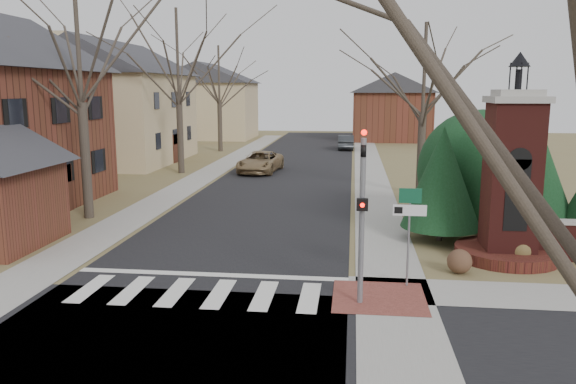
# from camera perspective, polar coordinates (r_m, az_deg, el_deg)

# --- Properties ---
(ground) EXTENTS (120.00, 120.00, 0.00)m
(ground) POSITION_cam_1_polar(r_m,az_deg,el_deg) (14.67, -10.05, -11.19)
(ground) COLOR brown
(ground) RESTS_ON ground
(main_street) EXTENTS (8.00, 70.00, 0.01)m
(main_street) POSITION_cam_1_polar(r_m,az_deg,el_deg) (35.68, 0.04, 1.78)
(main_street) COLOR black
(main_street) RESTS_ON ground
(cross_street) EXTENTS (120.00, 8.00, 0.01)m
(cross_street) POSITION_cam_1_polar(r_m,az_deg,el_deg) (12.08, -14.27, -16.25)
(cross_street) COLOR black
(cross_street) RESTS_ON ground
(crosswalk_zone) EXTENTS (8.00, 2.20, 0.02)m
(crosswalk_zone) POSITION_cam_1_polar(r_m,az_deg,el_deg) (15.39, -9.19, -10.09)
(crosswalk_zone) COLOR silver
(crosswalk_zone) RESTS_ON ground
(stop_bar) EXTENTS (8.00, 0.35, 0.02)m
(stop_bar) POSITION_cam_1_polar(r_m,az_deg,el_deg) (16.75, -7.79, -8.33)
(stop_bar) COLOR silver
(stop_bar) RESTS_ON ground
(sidewalk_right_main) EXTENTS (2.00, 60.00, 0.02)m
(sidewalk_right_main) POSITION_cam_1_polar(r_m,az_deg,el_deg) (35.47, 8.41, 1.62)
(sidewalk_right_main) COLOR gray
(sidewalk_right_main) RESTS_ON ground
(sidewalk_left) EXTENTS (2.00, 60.00, 0.02)m
(sidewalk_left) POSITION_cam_1_polar(r_m,az_deg,el_deg) (36.64, -8.07, 1.91)
(sidewalk_left) COLOR gray
(sidewalk_left) RESTS_ON ground
(curb_apron) EXTENTS (2.40, 2.40, 0.02)m
(curb_apron) POSITION_cam_1_polar(r_m,az_deg,el_deg) (15.05, 9.22, -10.55)
(curb_apron) COLOR brown
(curb_apron) RESTS_ON ground
(traffic_signal_pole) EXTENTS (0.28, 0.41, 4.50)m
(traffic_signal_pole) POSITION_cam_1_polar(r_m,az_deg,el_deg) (13.90, 7.55, -1.20)
(traffic_signal_pole) COLOR slate
(traffic_signal_pole) RESTS_ON ground
(sign_post) EXTENTS (0.90, 0.07, 2.75)m
(sign_post) POSITION_cam_1_polar(r_m,az_deg,el_deg) (15.49, 12.21, -2.55)
(sign_post) COLOR slate
(sign_post) RESTS_ON ground
(brick_gate_monument) EXTENTS (3.20, 3.20, 6.47)m
(brick_gate_monument) POSITION_cam_1_polar(r_m,az_deg,el_deg) (18.98, 21.65, -0.03)
(brick_gate_monument) COLOR #4C1A16
(brick_gate_monument) RESTS_ON ground
(house_stucco_left) EXTENTS (9.80, 12.80, 9.28)m
(house_stucco_left) POSITION_cam_1_polar(r_m,az_deg,el_deg) (43.72, -17.26, 8.95)
(house_stucco_left) COLOR tan
(house_stucco_left) RESTS_ON ground
(house_distant_left) EXTENTS (10.80, 8.80, 8.53)m
(house_distant_left) POSITION_cam_1_polar(r_m,az_deg,el_deg) (63.13, -8.22, 9.30)
(house_distant_left) COLOR tan
(house_distant_left) RESTS_ON ground
(house_distant_right) EXTENTS (8.80, 8.80, 7.30)m
(house_distant_right) POSITION_cam_1_polar(r_m,az_deg,el_deg) (61.19, 10.44, 8.64)
(house_distant_right) COLOR #5F2B1F
(house_distant_right) RESTS_ON ground
(evergreen_near) EXTENTS (2.80, 2.80, 4.10)m
(evergreen_near) POSITION_cam_1_polar(r_m,az_deg,el_deg) (20.52, 15.39, 1.45)
(evergreen_near) COLOR #473D33
(evergreen_near) RESTS_ON ground
(evergreen_mid) EXTENTS (3.40, 3.40, 4.70)m
(evergreen_mid) POSITION_cam_1_polar(r_m,az_deg,el_deg) (22.38, 23.36, 2.47)
(evergreen_mid) COLOR #473D33
(evergreen_mid) RESTS_ON ground
(evergreen_mass) EXTENTS (4.80, 4.80, 4.80)m
(evergreen_mass) POSITION_cam_1_polar(r_m,az_deg,el_deg) (23.27, 18.88, 2.54)
(evergreen_mass) COLOR #113316
(evergreen_mass) RESTS_ON ground
(bare_tree_0) EXTENTS (8.05, 8.05, 11.15)m
(bare_tree_0) POSITION_cam_1_polar(r_m,az_deg,el_deg) (24.77, -20.65, 15.18)
(bare_tree_0) COLOR #473D33
(bare_tree_0) RESTS_ON ground
(bare_tree_1) EXTENTS (8.40, 8.40, 11.64)m
(bare_tree_1) POSITION_cam_1_polar(r_m,az_deg,el_deg) (36.84, -11.20, 14.38)
(bare_tree_1) COLOR #473D33
(bare_tree_1) RESTS_ON ground
(bare_tree_2) EXTENTS (7.35, 7.35, 10.19)m
(bare_tree_2) POSITION_cam_1_polar(r_m,az_deg,el_deg) (49.44, -7.05, 12.26)
(bare_tree_2) COLOR #473D33
(bare_tree_2) RESTS_ON ground
(bare_tree_3) EXTENTS (7.00, 7.00, 9.70)m
(bare_tree_3) POSITION_cam_1_polar(r_m,az_deg,el_deg) (29.28, 13.74, 12.72)
(bare_tree_3) COLOR #473D33
(bare_tree_3) RESTS_ON ground
(pickup_truck) EXTENTS (2.69, 5.07, 1.36)m
(pickup_truck) POSITION_cam_1_polar(r_m,az_deg,el_deg) (36.71, -2.83, 3.07)
(pickup_truck) COLOR #8F744E
(pickup_truck) RESTS_ON ground
(distant_car) EXTENTS (1.46, 3.95, 1.29)m
(distant_car) POSITION_cam_1_polar(r_m,az_deg,el_deg) (51.07, 5.89, 5.06)
(distant_car) COLOR #313538
(distant_car) RESTS_ON ground
(dry_shrub_left) EXTENTS (0.73, 0.73, 0.73)m
(dry_shrub_left) POSITION_cam_1_polar(r_m,az_deg,el_deg) (17.39, 17.03, -6.76)
(dry_shrub_left) COLOR brown
(dry_shrub_left) RESTS_ON ground
(dry_shrub_right) EXTENTS (0.86, 0.86, 0.86)m
(dry_shrub_right) POSITION_cam_1_polar(r_m,az_deg,el_deg) (19.06, 22.48, -5.39)
(dry_shrub_right) COLOR brown
(dry_shrub_right) RESTS_ON ground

